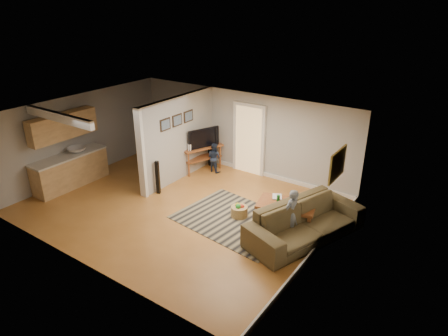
{
  "coord_description": "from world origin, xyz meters",
  "views": [
    {
      "loc": [
        6.2,
        -6.94,
        5.13
      ],
      "look_at": [
        0.94,
        0.67,
        1.1
      ],
      "focal_mm": 32.0,
      "sensor_mm": 36.0,
      "label": 1
    }
  ],
  "objects_px": {
    "sofa": "(304,238)",
    "child": "(289,236)",
    "speaker_left": "(158,177)",
    "speaker_right": "(210,149)",
    "toddler": "(214,171)",
    "tv_console": "(202,149)",
    "toy_basket": "(239,211)",
    "coffee_table": "(287,208)"
  },
  "relations": [
    {
      "from": "speaker_right",
      "to": "toddler",
      "type": "height_order",
      "value": "speaker_right"
    },
    {
      "from": "sofa",
      "to": "toy_basket",
      "type": "bearing_deg",
      "value": 111.14
    },
    {
      "from": "child",
      "to": "speaker_right",
      "type": "bearing_deg",
      "value": -107.71
    },
    {
      "from": "coffee_table",
      "to": "toddler",
      "type": "xyz_separation_m",
      "value": [
        -3.27,
        1.52,
        -0.42
      ]
    },
    {
      "from": "speaker_right",
      "to": "child",
      "type": "height_order",
      "value": "speaker_right"
    },
    {
      "from": "coffee_table",
      "to": "speaker_left",
      "type": "height_order",
      "value": "speaker_left"
    },
    {
      "from": "speaker_right",
      "to": "sofa",
      "type": "bearing_deg",
      "value": -3.6
    },
    {
      "from": "toddler",
      "to": "tv_console",
      "type": "bearing_deg",
      "value": 33.12
    },
    {
      "from": "child",
      "to": "toddler",
      "type": "distance_m",
      "value": 4.12
    },
    {
      "from": "speaker_right",
      "to": "toy_basket",
      "type": "distance_m",
      "value": 3.43
    },
    {
      "from": "speaker_right",
      "to": "child",
      "type": "distance_m",
      "value": 4.67
    },
    {
      "from": "coffee_table",
      "to": "child",
      "type": "xyz_separation_m",
      "value": [
        0.33,
        -0.5,
        -0.42
      ]
    },
    {
      "from": "sofa",
      "to": "speaker_right",
      "type": "xyz_separation_m",
      "value": [
        -4.3,
        2.2,
        0.56
      ]
    },
    {
      "from": "speaker_left",
      "to": "toddler",
      "type": "relative_size",
      "value": 1.02
    },
    {
      "from": "toy_basket",
      "to": "toddler",
      "type": "bearing_deg",
      "value": 138.46
    },
    {
      "from": "child",
      "to": "toy_basket",
      "type": "bearing_deg",
      "value": -81.37
    },
    {
      "from": "child",
      "to": "toddler",
      "type": "xyz_separation_m",
      "value": [
        -3.6,
        2.01,
        0.0
      ]
    },
    {
      "from": "sofa",
      "to": "toy_basket",
      "type": "height_order",
      "value": "sofa"
    },
    {
      "from": "tv_console",
      "to": "speaker_right",
      "type": "bearing_deg",
      "value": 118.7
    },
    {
      "from": "coffee_table",
      "to": "speaker_left",
      "type": "xyz_separation_m",
      "value": [
        -3.67,
        -0.6,
        0.07
      ]
    },
    {
      "from": "sofa",
      "to": "coffee_table",
      "type": "xyz_separation_m",
      "value": [
        -0.63,
        0.35,
        0.42
      ]
    },
    {
      "from": "speaker_right",
      "to": "toy_basket",
      "type": "bearing_deg",
      "value": -17.75
    },
    {
      "from": "sofa",
      "to": "tv_console",
      "type": "distance_m",
      "value": 4.63
    },
    {
      "from": "toy_basket",
      "to": "toddler",
      "type": "distance_m",
      "value": 2.88
    },
    {
      "from": "sofa",
      "to": "toddler",
      "type": "height_order",
      "value": "toddler"
    },
    {
      "from": "speaker_left",
      "to": "tv_console",
      "type": "bearing_deg",
      "value": 67.21
    },
    {
      "from": "coffee_table",
      "to": "toddler",
      "type": "bearing_deg",
      "value": 155.11
    },
    {
      "from": "sofa",
      "to": "child",
      "type": "relative_size",
      "value": 2.41
    },
    {
      "from": "speaker_left",
      "to": "toddler",
      "type": "xyz_separation_m",
      "value": [
        0.4,
        2.12,
        -0.48
      ]
    },
    {
      "from": "sofa",
      "to": "child",
      "type": "distance_m",
      "value": 0.33
    },
    {
      "from": "sofa",
      "to": "toddler",
      "type": "xyz_separation_m",
      "value": [
        -3.9,
        1.87,
        0.0
      ]
    },
    {
      "from": "sofa",
      "to": "child",
      "type": "height_order",
      "value": "child"
    },
    {
      "from": "coffee_table",
      "to": "speaker_left",
      "type": "relative_size",
      "value": 1.57
    },
    {
      "from": "coffee_table",
      "to": "speaker_right",
      "type": "relative_size",
      "value": 1.35
    },
    {
      "from": "tv_console",
      "to": "child",
      "type": "xyz_separation_m",
      "value": [
        3.94,
        -1.83,
        -0.75
      ]
    },
    {
      "from": "sofa",
      "to": "speaker_right",
      "type": "height_order",
      "value": "speaker_right"
    },
    {
      "from": "speaker_left",
      "to": "child",
      "type": "height_order",
      "value": "speaker_left"
    },
    {
      "from": "toy_basket",
      "to": "toddler",
      "type": "xyz_separation_m",
      "value": [
        -2.16,
        1.91,
        -0.15
      ]
    },
    {
      "from": "coffee_table",
      "to": "toy_basket",
      "type": "relative_size",
      "value": 3.62
    },
    {
      "from": "sofa",
      "to": "tv_console",
      "type": "relative_size",
      "value": 2.06
    },
    {
      "from": "coffee_table",
      "to": "sofa",
      "type": "bearing_deg",
      "value": -29.17
    },
    {
      "from": "toy_basket",
      "to": "sofa",
      "type": "bearing_deg",
      "value": 1.36
    }
  ]
}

